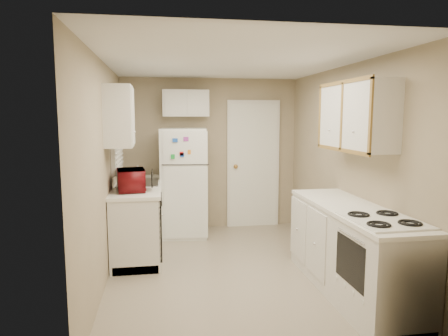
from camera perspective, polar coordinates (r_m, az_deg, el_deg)
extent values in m
plane|color=tan|center=(4.87, 0.96, -14.32)|extent=(3.80, 3.80, 0.00)
plane|color=white|center=(4.56, 1.02, 14.94)|extent=(3.80, 3.80, 0.00)
plane|color=tan|center=(4.53, -16.71, -0.53)|extent=(3.80, 3.80, 0.00)
plane|color=tan|center=(5.00, 17.00, 0.17)|extent=(3.80, 3.80, 0.00)
plane|color=tan|center=(6.43, -1.97, 2.02)|extent=(2.80, 2.80, 0.00)
plane|color=tan|center=(2.74, 7.97, -5.30)|extent=(2.80, 2.80, 0.00)
cube|color=silver|center=(5.53, -12.09, -6.92)|extent=(0.60, 1.80, 0.90)
cube|color=black|center=(4.93, -9.06, -8.12)|extent=(0.03, 0.58, 0.72)
cube|color=gray|center=(5.59, -12.12, -2.46)|extent=(0.54, 0.74, 0.16)
imported|color=maroon|center=(4.97, -13.11, -1.48)|extent=(0.50, 0.32, 0.32)
imported|color=white|center=(6.08, -12.19, -0.35)|extent=(0.11, 0.11, 0.18)
cube|color=silver|center=(5.54, -15.02, 5.06)|extent=(0.10, 0.98, 1.08)
cube|color=silver|center=(4.70, -14.80, 7.15)|extent=(0.30, 0.45, 0.70)
cube|color=white|center=(6.06, -5.68, -2.04)|extent=(0.73, 0.72, 1.63)
cube|color=silver|center=(6.22, -5.53, 9.18)|extent=(0.70, 0.30, 0.40)
cube|color=white|center=(6.53, 4.19, 0.50)|extent=(0.86, 0.06, 2.08)
cube|color=silver|center=(4.33, 17.70, -11.14)|extent=(0.60, 2.00, 0.90)
cube|color=white|center=(3.89, 21.44, -13.87)|extent=(0.58, 0.71, 0.85)
cube|color=silver|center=(4.45, 18.37, 7.02)|extent=(0.30, 1.20, 0.70)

